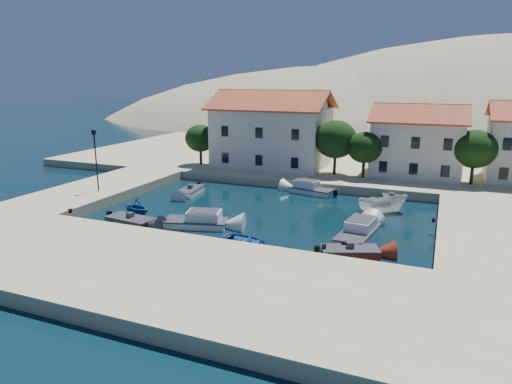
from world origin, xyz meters
TOP-DOWN VIEW (x-y plane):
  - ground at (0.00, 0.00)m, footprint 400.00×400.00m
  - quay_south at (0.00, -6.00)m, footprint 52.00×12.00m
  - quay_west at (-19.00, 10.00)m, footprint 8.00×20.00m
  - quay_north at (2.00, 38.00)m, footprint 80.00×36.00m
  - hills at (20.64, 123.62)m, footprint 254.00×176.00m
  - building_left at (-6.00, 28.00)m, footprint 14.70×9.45m
  - building_mid at (12.00, 29.00)m, footprint 10.50×8.40m
  - trees at (4.51, 25.46)m, footprint 37.30×5.30m
  - lamppost at (-17.50, 8.00)m, footprint 0.35×0.25m
  - bollards at (2.80, 3.87)m, footprint 29.36×9.56m
  - motorboat_grey_sw at (-9.49, 2.68)m, footprint 4.54×2.44m
  - cabin_cruiser_south at (-3.97, 4.29)m, footprint 5.74×3.56m
  - rowboat_south at (1.80, 1.72)m, footprint 4.96×4.06m
  - motorboat_red_se at (9.44, 2.66)m, footprint 4.39×3.16m
  - cabin_cruiser_east at (9.27, 6.53)m, footprint 2.90×5.84m
  - boat_east at (10.11, 14.46)m, footprint 5.04×3.94m
  - motorboat_white_ne at (10.51, 18.40)m, footprint 2.22×3.71m
  - rowboat_west at (-10.83, 5.24)m, footprint 3.99×3.66m
  - motorboat_white_west at (-10.11, 13.86)m, footprint 2.38×4.36m
  - cabin_cruiser_north at (2.05, 19.00)m, footprint 5.05×2.88m

SIDE VIEW (x-z plane):
  - hills at x=20.64m, z-range -72.90..26.10m
  - ground at x=0.00m, z-range 0.00..0.00m
  - rowboat_south at x=1.80m, z-range -0.45..0.45m
  - boat_east at x=10.11m, z-range -0.92..0.92m
  - rowboat_west at x=-10.83m, z-range -0.88..0.88m
  - motorboat_grey_sw at x=-9.49m, z-range -0.33..0.92m
  - motorboat_white_west at x=-10.11m, z-range -0.33..0.92m
  - motorboat_red_se at x=9.44m, z-range -0.33..0.92m
  - motorboat_white_ne at x=10.51m, z-range -0.33..0.92m
  - cabin_cruiser_east at x=9.27m, z-range -0.32..1.28m
  - cabin_cruiser_north at x=2.05m, z-range -0.32..1.28m
  - cabin_cruiser_south at x=-3.97m, z-range -0.32..1.28m
  - quay_south at x=0.00m, z-range 0.00..1.00m
  - quay_west at x=-19.00m, z-range 0.00..1.00m
  - quay_north at x=2.00m, z-range 0.00..1.00m
  - bollards at x=2.80m, z-range 1.00..1.30m
  - lamppost at x=-17.50m, z-range 1.64..7.87m
  - trees at x=4.51m, z-range 1.61..8.06m
  - building_mid at x=12.00m, z-range 1.07..9.37m
  - building_left at x=-6.00m, z-range 1.09..10.79m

